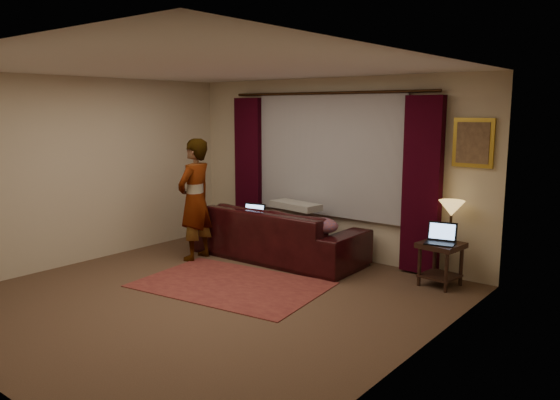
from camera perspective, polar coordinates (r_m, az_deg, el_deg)
The scene contains 19 objects.
floor at distance 6.47m, azimuth -7.48°, elevation -10.11°, with size 5.00×5.00×0.01m, color brown.
ceiling at distance 6.11m, azimuth -8.02°, elevation 13.57°, with size 5.00×5.00×0.02m, color silver.
wall_back at distance 8.07m, azimuth 5.23°, elevation 3.37°, with size 5.00×0.02×2.60m, color beige.
wall_left at distance 8.14m, azimuth -19.99°, elevation 2.89°, with size 0.02×5.00×2.60m, color beige.
wall_right at distance 4.69m, azimuth 13.84°, elevation -1.30°, with size 0.02×5.00×2.60m, color beige.
sheer_curtain at distance 8.00m, azimuth 5.02°, elevation 4.75°, with size 2.50×0.05×1.80m, color #A1A2A9.
drape_left at distance 8.91m, azimuth -3.25°, elevation 3.19°, with size 0.50×0.14×2.30m, color black.
drape_right at distance 7.27m, azimuth 14.64°, elevation 1.47°, with size 0.50×0.14×2.30m, color black.
curtain_rod at distance 7.94m, azimuth 4.91°, elevation 11.08°, with size 0.04×0.04×3.40m, color black.
picture_frame at distance 7.07m, azimuth 19.56°, elevation 5.66°, with size 0.50×0.04×0.60m, color gold.
sofa at distance 7.90m, azimuth -0.24°, elevation -2.47°, with size 2.58×1.11×1.04m, color black.
throw_blanket at distance 7.94m, azimuth 1.65°, elevation 1.38°, with size 0.79×0.32×0.09m, color #9F9F98.
clothing_pile at distance 7.26m, azimuth 4.32°, elevation -2.73°, with size 0.49×0.38×0.21m, color #794455.
laptop_sofa at distance 7.99m, azimuth -3.12°, elevation -1.43°, with size 0.34×0.37×0.25m, color black, non-canonical shape.
area_rug at distance 6.87m, azimuth -5.11°, elevation -8.79°, with size 2.25×1.50×0.01m, color brown.
end_table at distance 7.02m, azimuth 16.41°, elevation -6.46°, with size 0.47×0.47×0.54m, color black.
tiffany_lamp at distance 7.04m, azimuth 17.43°, elevation -2.09°, with size 0.32×0.32×0.50m, color olive, non-canonical shape.
laptop_table at distance 6.85m, azimuth 16.41°, elevation -3.42°, with size 0.35×0.38×0.25m, color black, non-canonical shape.
person at distance 7.90m, azimuth -8.87°, elevation 0.04°, with size 0.51×0.51×1.75m, color #9F9F98.
Camera 1 is at (4.42, -4.19, 2.16)m, focal length 35.00 mm.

